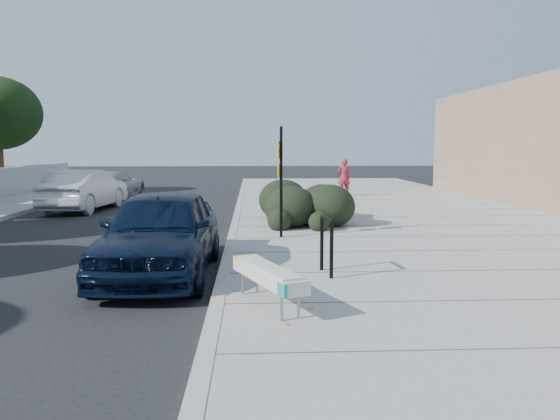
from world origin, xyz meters
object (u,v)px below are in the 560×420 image
at_px(bench, 268,275).
at_px(sign_post, 281,175).
at_px(bike_rack, 327,240).
at_px(suv_silver, 109,186).
at_px(pedestrian, 344,177).
at_px(wagon_silver, 85,190).
at_px(sedan_navy, 161,232).

bearing_deg(bench, sign_post, 63.19).
height_order(bike_rack, suv_silver, suv_silver).
relative_size(bench, sign_post, 0.69).
bearing_deg(pedestrian, wagon_silver, 18.72).
xyz_separation_m(bench, wagon_silver, (-6.77, 13.74, 0.18)).
relative_size(bench, wagon_silver, 0.41).
bearing_deg(suv_silver, bike_rack, 120.49).
height_order(bike_rack, sedan_navy, sedan_navy).
distance_m(sign_post, wagon_silver, 10.55).
relative_size(bike_rack, sign_post, 0.37).
bearing_deg(wagon_silver, suv_silver, -82.94).
bearing_deg(sedan_navy, sign_post, 55.30).
height_order(bench, suv_silver, suv_silver).
relative_size(bench, sedan_navy, 0.40).
height_order(wagon_silver, suv_silver, wagon_silver).
xyz_separation_m(wagon_silver, pedestrian, (10.95, 4.38, 0.24)).
xyz_separation_m(wagon_silver, suv_silver, (0.00, 3.63, -0.10)).
relative_size(bike_rack, wagon_silver, 0.22).
bearing_deg(sign_post, wagon_silver, 147.42).
relative_size(bike_rack, sedan_navy, 0.21).
bearing_deg(wagon_silver, sedan_navy, 120.40).
relative_size(suv_silver, pedestrian, 2.82).
bearing_deg(pedestrian, bike_rack, 76.28).
distance_m(bench, sign_post, 6.29).
height_order(sign_post, sedan_navy, sign_post).
height_order(bench, sign_post, sign_post).
distance_m(sedan_navy, wagon_silver, 12.02).
bearing_deg(bench, suv_silver, 89.20).
bearing_deg(bike_rack, suv_silver, 109.39).
bearing_deg(wagon_silver, bench, 123.30).
bearing_deg(sign_post, sedan_navy, -112.43).
bearing_deg(pedestrian, sign_post, 69.84).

